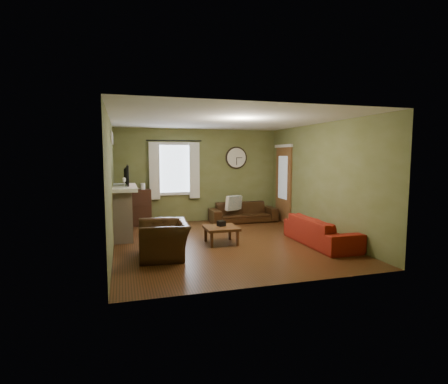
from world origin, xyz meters
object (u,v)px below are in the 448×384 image
object	(u,v)px
sofa_red	(321,231)
coffee_table	(221,235)
bookshelf	(135,208)
sofa_brown	(243,212)
armchair	(164,240)

from	to	relation	value
sofa_red	coffee_table	xyz separation A→B (m)	(-2.00, 0.65, -0.10)
bookshelf	sofa_brown	world-z (taller)	bookshelf
bookshelf	coffee_table	world-z (taller)	bookshelf
coffee_table	armchair	bearing A→B (deg)	-152.43
sofa_brown	sofa_red	size ratio (longest dim) A/B	0.96
armchair	coffee_table	bearing A→B (deg)	120.42
armchair	coffee_table	size ratio (longest dim) A/B	1.49
sofa_brown	coffee_table	bearing A→B (deg)	-119.96
bookshelf	sofa_brown	xyz separation A→B (m)	(2.93, -0.29, -0.21)
bookshelf	sofa_red	size ratio (longest dim) A/B	0.50
armchair	coffee_table	world-z (taller)	armchair
bookshelf	sofa_red	xyz separation A→B (m)	(3.67, -3.13, -0.20)
sofa_red	coffee_table	distance (m)	2.11
sofa_brown	armchair	distance (m)	3.83
bookshelf	armchair	size ratio (longest dim) A/B	0.95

